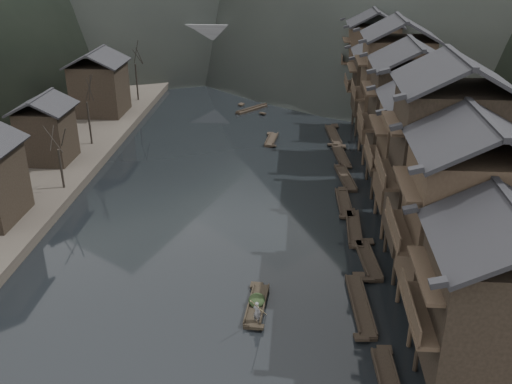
{
  "coord_description": "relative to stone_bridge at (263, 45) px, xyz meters",
  "views": [
    {
      "loc": [
        6.61,
        -33.02,
        24.28
      ],
      "look_at": [
        3.1,
        13.95,
        2.5
      ],
      "focal_mm": 40.0,
      "sensor_mm": 36.0,
      "label": 1
    }
  ],
  "objects": [
    {
      "name": "boatman",
      "position": [
        4.35,
        -73.96,
        -3.85
      ],
      "size": [
        0.72,
        0.66,
        1.65
      ],
      "primitive_type": "imported",
      "rotation": [
        0.0,
        0.0,
        2.56
      ],
      "color": "#5A5A5C",
      "rests_on": "hero_sampan"
    },
    {
      "name": "left_houses",
      "position": [
        -20.5,
        -51.88,
        0.55
      ],
      "size": [
        8.1,
        53.2,
        8.73
      ],
      "color": "black",
      "rests_on": "left_bank"
    },
    {
      "name": "stone_bridge",
      "position": [
        0.0,
        0.0,
        0.0
      ],
      "size": [
        40.0,
        6.0,
        9.0
      ],
      "color": "#4C4C4F",
      "rests_on": "ground"
    },
    {
      "name": "hero_sampan",
      "position": [
        4.2,
        -72.05,
        -4.91
      ],
      "size": [
        1.52,
        5.5,
        0.44
      ],
      "color": "black",
      "rests_on": "water"
    },
    {
      "name": "moored_sampans",
      "position": [
        11.85,
        -56.5,
        -4.91
      ],
      "size": [
        3.15,
        51.47,
        0.47
      ],
      "color": "black",
      "rests_on": "water"
    },
    {
      "name": "cargo_heap",
      "position": [
        4.19,
        -71.8,
        -4.31
      ],
      "size": [
        1.2,
        1.57,
        0.72
      ],
      "primitive_type": "ellipsoid",
      "color": "black",
      "rests_on": "hero_sampan"
    },
    {
      "name": "bare_trees",
      "position": [
        -17.0,
        -52.06,
        1.37
      ],
      "size": [
        3.82,
        63.93,
        7.64
      ],
      "color": "black",
      "rests_on": "left_bank"
    },
    {
      "name": "stilt_houses",
      "position": [
        17.28,
        -53.0,
        3.97
      ],
      "size": [
        9.0,
        67.6,
        16.88
      ],
      "color": "black",
      "rests_on": "ground"
    },
    {
      "name": "bamboo_pole",
      "position": [
        4.55,
        -73.96,
        -1.29
      ],
      "size": [
        1.05,
        3.08,
        3.46
      ],
      "primitive_type": "cylinder",
      "rotation": [
        0.75,
        0.0,
        -0.31
      ],
      "color": "#8C7A51",
      "rests_on": "boatman"
    },
    {
      "name": "water",
      "position": [
        0.0,
        -72.0,
        -5.11
      ],
      "size": [
        300.0,
        300.0,
        0.0
      ],
      "primitive_type": "plane",
      "color": "black",
      "rests_on": "ground"
    },
    {
      "name": "midriver_boats",
      "position": [
        1.52,
        -29.91,
        -4.91
      ],
      "size": [
        6.67,
        18.61,
        0.45
      ],
      "color": "black",
      "rests_on": "water"
    }
  ]
}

